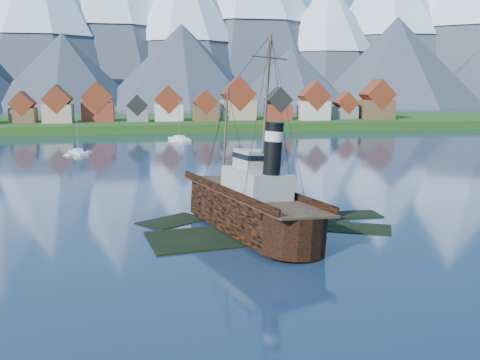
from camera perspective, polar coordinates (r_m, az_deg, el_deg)
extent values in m
plane|color=#172941|center=(62.88, 1.31, -5.42)|extent=(1400.00, 1400.00, 0.00)
cube|color=black|center=(60.56, -1.11, -6.35)|extent=(19.08, 11.42, 1.00)
cube|color=black|center=(68.13, 5.59, -4.58)|extent=(15.15, 9.76, 1.00)
cube|color=black|center=(71.88, 1.42, -3.68)|extent=(11.45, 9.06, 1.00)
cube|color=black|center=(65.50, 11.87, -5.39)|extent=(10.27, 8.34, 1.00)
cube|color=black|center=(67.64, -7.25, -4.74)|extent=(9.42, 8.68, 1.00)
cube|color=black|center=(71.96, 12.29, -3.95)|extent=(6.00, 4.00, 1.00)
cube|color=#1B3F12|center=(230.28, -7.31, 5.81)|extent=(600.00, 80.00, 3.20)
cube|color=#3F3D38|center=(192.47, -6.68, 5.00)|extent=(600.00, 2.50, 2.00)
cube|color=brown|center=(217.07, -22.11, 6.42)|extent=(9.00, 8.00, 5.50)
cube|color=maroon|center=(216.89, -22.18, 7.57)|extent=(9.16, 8.16, 9.16)
cube|color=tan|center=(211.83, -18.81, 6.73)|extent=(10.50, 9.00, 6.80)
cube|color=maroon|center=(211.64, -18.90, 8.16)|extent=(10.69, 9.18, 10.69)
cube|color=maroon|center=(216.22, -14.89, 7.04)|extent=(12.00, 8.50, 7.20)
cube|color=maroon|center=(216.03, -14.96, 8.56)|extent=(12.22, 8.67, 12.22)
cube|color=slate|center=(210.65, -10.89, 6.79)|extent=(8.00, 7.00, 4.80)
cube|color=black|center=(210.48, -10.92, 7.84)|extent=(8.15, 7.14, 8.15)
cube|color=beige|center=(213.85, -7.65, 7.14)|extent=(11.00, 9.50, 6.40)
cube|color=maroon|center=(213.65, -7.68, 8.53)|extent=(11.20, 9.69, 11.20)
cube|color=brown|center=(211.02, -3.76, 7.09)|extent=(9.50, 8.00, 5.80)
cube|color=maroon|center=(210.84, -3.78, 8.34)|extent=(9.67, 8.16, 9.67)
cube|color=tan|center=(217.95, -0.23, 7.50)|extent=(13.50, 10.00, 8.00)
cube|color=maroon|center=(217.76, -0.23, 9.19)|extent=(13.75, 10.20, 13.75)
cube|color=maroon|center=(218.46, 4.08, 7.24)|extent=(10.00, 8.50, 6.20)
cube|color=black|center=(218.28, 4.09, 8.53)|extent=(10.18, 8.67, 10.18)
cube|color=beige|center=(219.48, 7.85, 7.36)|extent=(11.50, 9.00, 7.50)
cube|color=maroon|center=(219.29, 7.88, 8.87)|extent=(11.71, 9.18, 11.71)
cube|color=slate|center=(228.37, 11.13, 7.05)|extent=(9.00, 7.50, 5.00)
cube|color=maroon|center=(228.20, 11.17, 8.08)|extent=(9.16, 7.65, 9.16)
cube|color=brown|center=(231.55, 14.35, 7.31)|extent=(12.50, 10.00, 7.80)
cube|color=maroon|center=(231.36, 14.41, 8.83)|extent=(12.73, 10.20, 12.73)
cone|color=#2D333D|center=(524.78, -20.71, 15.59)|extent=(180.00, 180.00, 150.00)
cone|color=#2D333D|center=(559.58, -13.73, 17.11)|extent=(210.00, 210.00, 180.00)
cone|color=#2D333D|center=(533.73, -5.99, 15.80)|extent=(170.00, 170.00, 145.00)
cone|color=#2D333D|center=(590.82, 0.73, 17.97)|extent=(240.00, 240.00, 200.00)
cone|color=#2D333D|center=(552.14, 9.25, 14.49)|extent=(150.00, 150.00, 125.00)
cone|color=white|center=(554.67, 9.33, 17.06)|extent=(93.00, 93.00, 75.00)
cone|color=#2D333D|center=(612.34, 15.69, 15.92)|extent=(200.00, 200.00, 170.00)
cone|color=#2D333D|center=(639.13, 23.07, 16.15)|extent=(230.00, 230.00, 190.00)
cone|color=#2D333D|center=(437.28, -18.28, 10.91)|extent=(120.00, 120.00, 58.00)
cone|color=#2D333D|center=(429.79, -6.18, 11.91)|extent=(136.00, 136.00, 66.00)
cone|color=#2D333D|center=(449.34, 5.53, 10.82)|extent=(110.00, 110.00, 50.00)
cone|color=#2D333D|center=(479.32, 16.30, 11.92)|extent=(150.00, 150.00, 75.00)
cube|color=black|center=(62.55, 0.80, -3.41)|extent=(6.88, 19.81, 4.13)
cone|color=black|center=(74.91, -1.10, -1.16)|extent=(6.88, 6.88, 6.88)
cylinder|color=black|center=(53.18, 2.88, -5.86)|extent=(6.88, 6.88, 4.13)
cube|color=#4C3826|center=(62.08, 0.81, -1.47)|extent=(6.74, 26.14, 0.25)
cube|color=black|center=(61.45, -2.21, -1.18)|extent=(0.20, 25.32, 0.88)
cube|color=black|center=(62.71, 3.77, -0.96)|extent=(0.20, 25.32, 0.88)
cube|color=#ADA89E|center=(60.38, 1.08, -0.38)|extent=(5.11, 8.35, 2.95)
cube|color=#ADA89E|center=(60.92, 0.91, 2.15)|extent=(3.54, 3.93, 2.16)
cylinder|color=black|center=(56.61, 1.75, 3.25)|extent=(1.87, 1.87, 5.50)
cylinder|color=silver|center=(56.46, 1.75, 4.63)|extent=(1.97, 1.97, 1.08)
cylinder|color=#473828|center=(68.85, -0.45, 4.72)|extent=(0.28, 0.28, 11.79)
cylinder|color=#473828|center=(58.42, 1.31, 9.16)|extent=(0.31, 0.31, 12.78)
cube|color=white|center=(138.61, -16.88, 2.72)|extent=(5.53, 8.24, 1.09)
cube|color=white|center=(138.51, -16.90, 3.07)|extent=(2.65, 2.86, 0.64)
cylinder|color=gray|center=(138.08, -16.99, 4.89)|extent=(0.13, 0.13, 9.47)
cube|color=white|center=(165.50, -6.48, 4.22)|extent=(6.42, 11.60, 1.36)
cube|color=white|center=(165.39, -6.49, 4.59)|extent=(3.40, 3.81, 0.79)
cylinder|color=gray|center=(164.96, -6.53, 6.49)|extent=(0.16, 0.16, 11.75)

